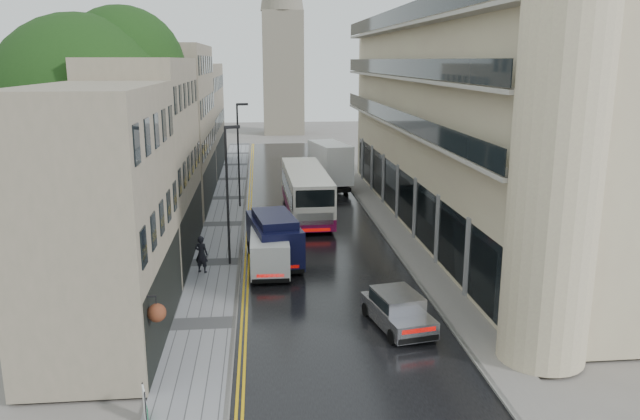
{
  "coord_description": "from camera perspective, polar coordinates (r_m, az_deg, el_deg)",
  "views": [
    {
      "loc": [
        -3.32,
        -14.09,
        11.02
      ],
      "look_at": [
        -0.17,
        18.0,
        3.23
      ],
      "focal_mm": 35.0,
      "sensor_mm": 36.0,
      "label": 1
    }
  ],
  "objects": [
    {
      "name": "cream_bus",
      "position": [
        41.78,
        -2.57,
        0.63
      ],
      "size": [
        2.99,
        12.16,
        3.3
      ],
      "primitive_type": null,
      "rotation": [
        0.0,
        0.0,
        0.02
      ],
      "color": "white",
      "rests_on": "road"
    },
    {
      "name": "white_van",
      "position": [
        31.65,
        -6.23,
        -4.84
      ],
      "size": [
        1.99,
        4.62,
        2.09
      ],
      "primitive_type": null,
      "rotation": [
        0.0,
        0.0,
        -0.0
      ],
      "color": "silver",
      "rests_on": "road"
    },
    {
      "name": "modern_block",
      "position": [
        42.53,
        13.23,
        7.8
      ],
      "size": [
        8.0,
        40.0,
        14.0
      ],
      "primitive_type": null,
      "color": "beige",
      "rests_on": "ground"
    },
    {
      "name": "navy_van",
      "position": [
        32.57,
        -5.42,
        -3.54
      ],
      "size": [
        3.14,
        5.97,
        2.9
      ],
      "primitive_type": null,
      "rotation": [
        0.0,
        0.0,
        0.16
      ],
      "color": "black",
      "rests_on": "road"
    },
    {
      "name": "right_sidewalk",
      "position": [
        43.88,
        6.04,
        -0.97
      ],
      "size": [
        1.8,
        85.0,
        0.12
      ],
      "primitive_type": "cube",
      "color": "slate",
      "rests_on": "ground"
    },
    {
      "name": "pedestrian",
      "position": [
        33.28,
        -10.78,
        -4.0
      ],
      "size": [
        0.85,
        0.72,
        1.98
      ],
      "primitive_type": "imported",
      "rotation": [
        0.0,
        0.0,
        2.73
      ],
      "color": "black",
      "rests_on": "left_sidewalk"
    },
    {
      "name": "tree_near",
      "position": [
        35.54,
        -20.65,
        6.12
      ],
      "size": [
        10.56,
        10.56,
        13.89
      ],
      "primitive_type": null,
      "color": "black",
      "rests_on": "ground"
    },
    {
      "name": "tree_far",
      "position": [
        48.16,
        -16.33,
        7.33
      ],
      "size": [
        9.24,
        9.24,
        12.46
      ],
      "primitive_type": null,
      "color": "black",
      "rests_on": "ground"
    },
    {
      "name": "estate_sign",
      "position": [
        20.97,
        -15.75,
        -16.68
      ],
      "size": [
        0.25,
        0.61,
        1.03
      ],
      "primitive_type": null,
      "rotation": [
        0.0,
        0.0,
        0.29
      ],
      "color": "white",
      "rests_on": "left_sidewalk"
    },
    {
      "name": "lamp_post_far",
      "position": [
        47.39,
        -7.47,
        4.94
      ],
      "size": [
        0.88,
        0.26,
        7.75
      ],
      "primitive_type": null,
      "rotation": [
        0.0,
        0.0,
        0.07
      ],
      "color": "black",
      "rests_on": "left_sidewalk"
    },
    {
      "name": "left_sidewalk",
      "position": [
        43.08,
        -8.78,
        -1.33
      ],
      "size": [
        2.7,
        85.0,
        0.12
      ],
      "primitive_type": "cube",
      "color": "gray",
      "rests_on": "ground"
    },
    {
      "name": "road",
      "position": [
        43.15,
        -1.0,
        -1.21
      ],
      "size": [
        9.0,
        85.0,
        0.02
      ],
      "primitive_type": "cube",
      "color": "black",
      "rests_on": "ground"
    },
    {
      "name": "lamp_post_near",
      "position": [
        33.72,
        -8.46,
        1.2
      ],
      "size": [
        0.86,
        0.45,
        7.52
      ],
      "primitive_type": null,
      "rotation": [
        0.0,
        0.0,
        0.33
      ],
      "color": "black",
      "rests_on": "left_sidewalk"
    },
    {
      "name": "old_shop_row",
      "position": [
        44.79,
        -13.53,
        6.77
      ],
      "size": [
        4.5,
        56.0,
        12.0
      ],
      "primitive_type": null,
      "color": "gray",
      "rests_on": "ground"
    },
    {
      "name": "white_lorry",
      "position": [
        52.27,
        0.16,
        3.73
      ],
      "size": [
        3.87,
        8.15,
        4.12
      ],
      "primitive_type": null,
      "rotation": [
        0.0,
        0.0,
        0.2
      ],
      "color": "white",
      "rests_on": "road"
    },
    {
      "name": "silver_hatchback",
      "position": [
        25.2,
        6.69,
        -10.45
      ],
      "size": [
        2.58,
        4.41,
        1.55
      ],
      "primitive_type": null,
      "rotation": [
        0.0,
        0.0,
        0.19
      ],
      "color": "#A7A6AB",
      "rests_on": "road"
    }
  ]
}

